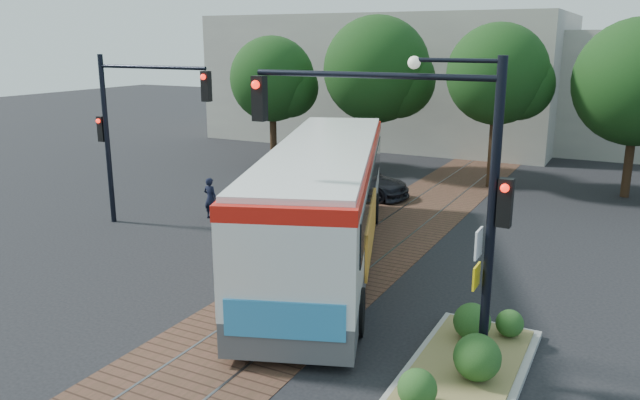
{
  "coord_description": "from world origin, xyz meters",
  "views": [
    {
      "loc": [
        7.38,
        -12.01,
        6.47
      ],
      "look_at": [
        -1.36,
        4.78,
        1.6
      ],
      "focal_mm": 35.0,
      "sensor_mm": 36.0,
      "label": 1
    }
  ],
  "objects_px": {
    "city_bus": "(325,197)",
    "parked_car": "(358,180)",
    "signal_pole_left": "(129,118)",
    "signal_pole_main": "(429,166)",
    "officer": "(210,198)",
    "traffic_island": "(466,363)"
  },
  "relations": [
    {
      "from": "city_bus",
      "to": "parked_car",
      "type": "bearing_deg",
      "value": 87.04
    },
    {
      "from": "city_bus",
      "to": "signal_pole_left",
      "type": "height_order",
      "value": "signal_pole_left"
    },
    {
      "from": "signal_pole_main",
      "to": "parked_car",
      "type": "height_order",
      "value": "signal_pole_main"
    },
    {
      "from": "signal_pole_left",
      "to": "parked_car",
      "type": "bearing_deg",
      "value": 56.42
    },
    {
      "from": "signal_pole_left",
      "to": "officer",
      "type": "height_order",
      "value": "signal_pole_left"
    },
    {
      "from": "city_bus",
      "to": "officer",
      "type": "relative_size",
      "value": 8.6
    },
    {
      "from": "signal_pole_left",
      "to": "parked_car",
      "type": "xyz_separation_m",
      "value": [
        5.17,
        7.79,
        -3.2
      ]
    },
    {
      "from": "city_bus",
      "to": "parked_car",
      "type": "distance_m",
      "value": 8.39
    },
    {
      "from": "officer",
      "to": "parked_car",
      "type": "relative_size",
      "value": 0.34
    },
    {
      "from": "signal_pole_main",
      "to": "officer",
      "type": "height_order",
      "value": "signal_pole_main"
    },
    {
      "from": "city_bus",
      "to": "officer",
      "type": "height_order",
      "value": "city_bus"
    },
    {
      "from": "traffic_island",
      "to": "signal_pole_left",
      "type": "relative_size",
      "value": 0.87
    },
    {
      "from": "signal_pole_main",
      "to": "signal_pole_left",
      "type": "height_order",
      "value": "signal_pole_main"
    },
    {
      "from": "traffic_island",
      "to": "parked_car",
      "type": "height_order",
      "value": "parked_car"
    },
    {
      "from": "traffic_island",
      "to": "signal_pole_main",
      "type": "xyz_separation_m",
      "value": [
        -0.96,
        0.09,
        3.83
      ]
    },
    {
      "from": "signal_pole_left",
      "to": "officer",
      "type": "distance_m",
      "value": 4.08
    },
    {
      "from": "signal_pole_main",
      "to": "parked_car",
      "type": "bearing_deg",
      "value": 119.27
    },
    {
      "from": "city_bus",
      "to": "officer",
      "type": "xyz_separation_m",
      "value": [
        -5.84,
        2.1,
        -1.2
      ]
    },
    {
      "from": "signal_pole_main",
      "to": "city_bus",
      "type": "bearing_deg",
      "value": 134.41
    },
    {
      "from": "signal_pole_main",
      "to": "signal_pole_left",
      "type": "bearing_deg",
      "value": 158.55
    },
    {
      "from": "officer",
      "to": "parked_car",
      "type": "bearing_deg",
      "value": -117.4
    },
    {
      "from": "traffic_island",
      "to": "signal_pole_main",
      "type": "bearing_deg",
      "value": 174.64
    }
  ]
}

